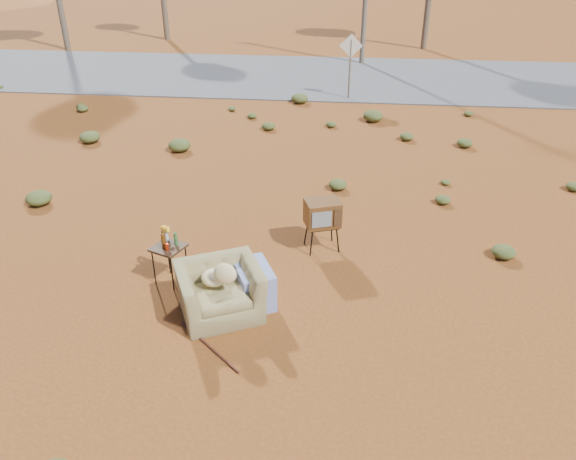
# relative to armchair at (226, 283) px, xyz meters

# --- Properties ---
(ground) EXTENTS (140.00, 140.00, 0.00)m
(ground) POSITION_rel_armchair_xyz_m (0.30, 0.33, -0.52)
(ground) COLOR brown
(ground) RESTS_ON ground
(highway) EXTENTS (140.00, 7.00, 0.04)m
(highway) POSITION_rel_armchair_xyz_m (0.30, 15.33, -0.50)
(highway) COLOR #565659
(highway) RESTS_ON ground
(armchair) EXTENTS (1.66, 1.50, 1.12)m
(armchair) POSITION_rel_armchair_xyz_m (0.00, 0.00, 0.00)
(armchair) COLOR olive
(armchair) RESTS_ON ground
(tv_unit) EXTENTS (0.75, 0.67, 1.01)m
(tv_unit) POSITION_rel_armchair_xyz_m (1.41, 2.10, 0.23)
(tv_unit) COLOR black
(tv_unit) RESTS_ON ground
(side_table) EXTENTS (0.64, 0.64, 1.00)m
(side_table) POSITION_rel_armchair_xyz_m (-1.14, 0.74, 0.21)
(side_table) COLOR #342213
(side_table) RESTS_ON ground
(rusty_bar) EXTENTS (1.11, 1.02, 0.04)m
(rusty_bar) POSITION_rel_armchair_xyz_m (-0.10, -0.92, -0.50)
(rusty_bar) COLOR #511F15
(rusty_bar) RESTS_ON ground
(road_sign) EXTENTS (0.78, 0.06, 2.19)m
(road_sign) POSITION_rel_armchair_xyz_m (1.80, 12.33, 0.98)
(road_sign) COLOR brown
(road_sign) RESTS_ON ground
(scrub_patch) EXTENTS (17.49, 8.07, 0.33)m
(scrub_patch) POSITION_rel_armchair_xyz_m (-0.52, 4.74, -0.38)
(scrub_patch) COLOR #4D5424
(scrub_patch) RESTS_ON ground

